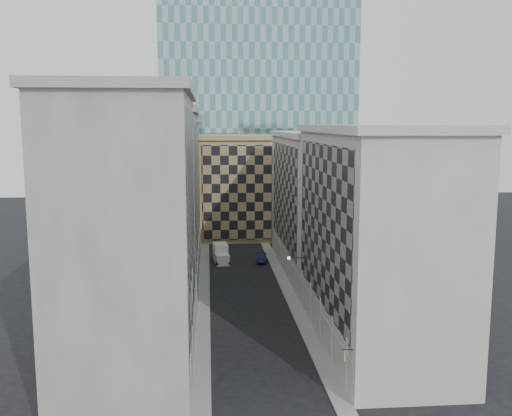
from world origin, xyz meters
TOP-DOWN VIEW (x-y plane):
  - sidewalk_west at (-5.25, 30.00)m, footprint 1.50×100.00m
  - sidewalk_east at (5.25, 30.00)m, footprint 1.50×100.00m
  - bldg_left_a at (-10.88, 11.00)m, footprint 10.80×22.80m
  - bldg_left_b at (-10.88, 33.00)m, footprint 10.80×22.80m
  - bldg_left_c at (-10.88, 55.00)m, footprint 10.80×22.80m
  - bldg_right_a at (10.88, 15.00)m, footprint 10.80×26.80m
  - bldg_right_b at (10.89, 42.00)m, footprint 10.80×28.80m
  - tan_block at (2.00, 67.90)m, footprint 16.80×14.80m
  - church_tower at (0.00, 82.00)m, footprint 7.20×7.20m
  - flagpoles_left at (-5.90, 6.00)m, footprint 0.10×6.33m
  - bracket_lamp at (4.38, 24.00)m, footprint 1.98×0.36m
  - box_truck at (-2.72, 47.95)m, footprint 2.56×5.18m
  - dark_car at (3.38, 47.40)m, footprint 1.81×4.22m
  - shop_sign at (5.42, 3.00)m, footprint 0.82×0.72m

SIDE VIEW (x-z plane):
  - sidewalk_west at x=-5.25m, z-range 0.00..0.15m
  - sidewalk_east at x=5.25m, z-range 0.00..0.15m
  - dark_car at x=3.38m, z-range 0.00..1.35m
  - box_truck at x=-2.72m, z-range -0.18..2.56m
  - shop_sign at x=5.42m, z-range 3.44..4.23m
  - bracket_lamp at x=4.38m, z-range 6.02..6.38m
  - flagpoles_left at x=-5.90m, z-range 6.83..9.17m
  - tan_block at x=2.00m, z-range 0.04..18.84m
  - bldg_right_b at x=10.89m, z-range 0.00..19.70m
  - bldg_right_a at x=10.88m, z-range -0.03..20.67m
  - bldg_left_c at x=-10.88m, z-range -0.02..21.68m
  - bldg_left_b at x=-10.88m, z-range -0.03..22.67m
  - bldg_left_a at x=-10.88m, z-range -0.03..23.67m
  - church_tower at x=0.00m, z-range 1.20..52.70m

